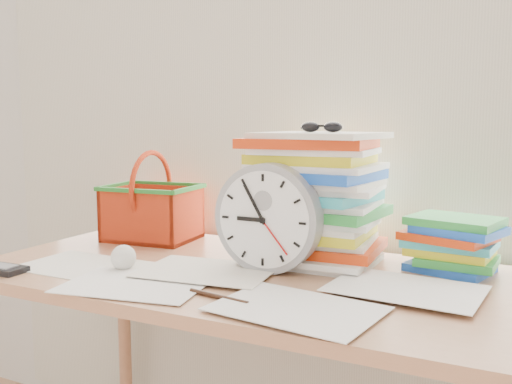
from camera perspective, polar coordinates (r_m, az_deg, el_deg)
The scene contains 10 objects.
curtain at distance 1.75m, azimuth 5.01°, elevation 12.91°, with size 2.40×0.01×2.50m, color silver.
desk at distance 1.46m, azimuth -0.81°, elevation -10.71°, with size 1.40×0.70×0.75m.
paper_stack at distance 1.51m, azimuth 5.96°, elevation -0.59°, with size 0.34×0.28×0.34m, color white, non-canonical shape.
clock at distance 1.40m, azimuth 1.22°, elevation -2.63°, with size 0.27×0.27×0.05m, color gray.
sunglasses at distance 1.44m, azimuth 6.58°, elevation 6.48°, with size 0.12×0.10×0.03m, color black, non-canonical shape.
book_stack at distance 1.50m, azimuth 19.02°, elevation -4.95°, with size 0.24×0.18×0.14m, color white, non-canonical shape.
basket at distance 1.82m, azimuth -10.38°, elevation -0.43°, with size 0.28×0.21×0.28m, color red, non-canonical shape.
crumpled_ball at distance 1.48m, azimuth -13.14°, elevation -6.37°, with size 0.06×0.06×0.06m, color white.
pen at distance 1.22m, azimuth -3.79°, elevation -10.41°, with size 0.01×0.01×0.16m, color black.
scattered_papers at distance 1.44m, azimuth -0.82°, elevation -7.65°, with size 1.26×0.42×0.02m, color white, non-canonical shape.
Camera 1 is at (0.64, 0.36, 1.12)m, focal length 40.00 mm.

